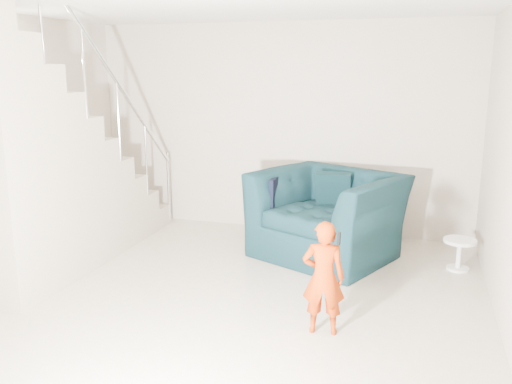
# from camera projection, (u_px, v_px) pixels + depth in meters

# --- Properties ---
(floor) EXTENTS (5.50, 5.50, 0.00)m
(floor) POSITION_uv_depth(u_px,v_px,m) (201.00, 313.00, 4.81)
(floor) COLOR tan
(floor) RESTS_ON ground
(back_wall) EXTENTS (5.00, 0.00, 5.00)m
(back_wall) POSITION_uv_depth(u_px,v_px,m) (279.00, 129.00, 7.08)
(back_wall) COLOR #AE9F8E
(back_wall) RESTS_ON floor
(armchair) EXTENTS (1.89, 1.80, 0.97)m
(armchair) POSITION_uv_depth(u_px,v_px,m) (327.00, 215.00, 6.18)
(armchair) COLOR black
(armchair) RESTS_ON floor
(toddler) EXTENTS (0.38, 0.27, 0.95)m
(toddler) POSITION_uv_depth(u_px,v_px,m) (324.00, 278.00, 4.37)
(toddler) COLOR #911F04
(toddler) RESTS_ON floor
(side_table) EXTENTS (0.34, 0.34, 0.34)m
(side_table) POSITION_uv_depth(u_px,v_px,m) (459.00, 249.00, 5.80)
(side_table) COLOR white
(side_table) RESTS_ON floor
(staircase) EXTENTS (1.02, 3.03, 3.62)m
(staircase) POSITION_uv_depth(u_px,v_px,m) (42.00, 183.00, 5.68)
(staircase) COLOR #ADA089
(staircase) RESTS_ON floor
(cushion) EXTENTS (0.41, 0.20, 0.41)m
(cushion) POSITION_uv_depth(u_px,v_px,m) (334.00, 189.00, 6.41)
(cushion) COLOR black
(cushion) RESTS_ON armchair
(throw) EXTENTS (0.05, 0.52, 0.58)m
(throw) POSITION_uv_depth(u_px,v_px,m) (277.00, 201.00, 6.34)
(throw) COLOR black
(throw) RESTS_ON armchair
(phone) EXTENTS (0.02, 0.05, 0.10)m
(phone) POSITION_uv_depth(u_px,v_px,m) (339.00, 239.00, 4.22)
(phone) COLOR black
(phone) RESTS_ON toddler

